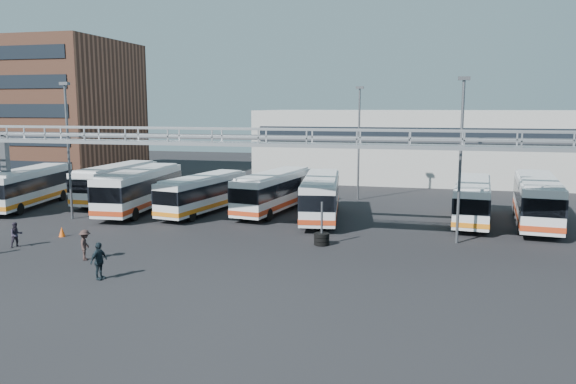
% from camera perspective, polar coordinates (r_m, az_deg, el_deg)
% --- Properties ---
extents(ground, '(140.00, 140.00, 0.00)m').
position_cam_1_polar(ground, '(31.49, -5.15, -6.89)').
color(ground, black).
rests_on(ground, ground).
extents(gantry, '(51.40, 5.15, 7.10)m').
position_cam_1_polar(gantry, '(36.05, -2.22, 4.01)').
color(gantry, '#95989E').
rests_on(gantry, ground).
extents(apartment_building, '(18.00, 15.00, 16.00)m').
position_cam_1_polar(apartment_building, '(73.32, -23.15, 7.65)').
color(apartment_building, brown).
rests_on(apartment_building, ground).
extents(warehouse, '(42.00, 14.00, 8.00)m').
position_cam_1_polar(warehouse, '(66.81, 15.69, 4.55)').
color(warehouse, '#9E9E99').
rests_on(warehouse, ground).
extents(light_pole_left, '(0.70, 0.35, 10.21)m').
position_cam_1_polar(light_pole_left, '(45.01, -21.45, 4.63)').
color(light_pole_left, '#4C4F54').
rests_on(light_pole_left, ground).
extents(light_pole_mid, '(0.70, 0.35, 10.21)m').
position_cam_1_polar(light_pole_mid, '(35.79, 17.15, 3.96)').
color(light_pole_mid, '#4C4F54').
rests_on(light_pole_mid, ground).
extents(light_pole_back, '(0.70, 0.35, 10.21)m').
position_cam_1_polar(light_pole_back, '(51.06, 7.22, 5.57)').
color(light_pole_back, '#4C4F54').
rests_on(light_pole_back, ground).
extents(bus_0, '(4.15, 11.10, 3.29)m').
position_cam_1_polar(bus_0, '(51.96, -24.87, 0.56)').
color(bus_0, silver).
rests_on(bus_0, ground).
extents(bus_1, '(2.52, 10.79, 3.28)m').
position_cam_1_polar(bus_1, '(52.31, -17.01, 1.02)').
color(bus_1, silver).
rests_on(bus_1, ground).
extents(bus_2, '(3.27, 11.50, 3.46)m').
position_cam_1_polar(bus_2, '(46.77, -14.79, 0.37)').
color(bus_2, silver).
rests_on(bus_2, ground).
extents(bus_3, '(4.09, 10.29, 3.05)m').
position_cam_1_polar(bus_3, '(44.98, -8.62, -0.05)').
color(bus_3, silver).
rests_on(bus_3, ground).
extents(bus_4, '(4.12, 10.95, 3.25)m').
position_cam_1_polar(bus_4, '(44.91, -1.45, 0.18)').
color(bus_4, silver).
rests_on(bus_4, ground).
extents(bus_5, '(3.97, 11.11, 3.30)m').
position_cam_1_polar(bus_5, '(42.27, 3.36, -0.33)').
color(bus_5, silver).
rests_on(bus_5, ground).
extents(bus_7, '(3.35, 10.53, 3.14)m').
position_cam_1_polar(bus_7, '(43.14, 18.25, -0.69)').
color(bus_7, silver).
rests_on(bus_7, ground).
extents(bus_8, '(3.78, 11.71, 3.50)m').
position_cam_1_polar(bus_8, '(43.68, 23.95, -0.63)').
color(bus_8, silver).
rests_on(bus_8, ground).
extents(pedestrian_b, '(0.89, 0.94, 1.54)m').
position_cam_1_polar(pedestrian_b, '(37.75, -25.90, -3.92)').
color(pedestrian_b, '#292331').
rests_on(pedestrian_b, ground).
extents(pedestrian_c, '(1.01, 1.26, 1.71)m').
position_cam_1_polar(pedestrian_c, '(33.12, -19.90, -5.07)').
color(pedestrian_c, '#322321').
rests_on(pedestrian_c, ground).
extents(pedestrian_d, '(0.62, 1.15, 1.87)m').
position_cam_1_polar(pedestrian_d, '(29.23, -18.67, -6.65)').
color(pedestrian_d, black).
rests_on(pedestrian_d, ground).
extents(cone_right, '(0.42, 0.42, 0.66)m').
position_cam_1_polar(cone_right, '(39.66, -21.99, -3.76)').
color(cone_right, '#E5500C').
rests_on(cone_right, ground).
extents(tire_stack, '(0.94, 0.94, 2.69)m').
position_cam_1_polar(tire_stack, '(34.62, 3.44, -4.66)').
color(tire_stack, black).
rests_on(tire_stack, ground).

